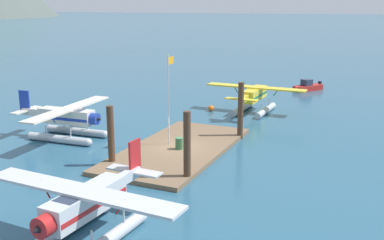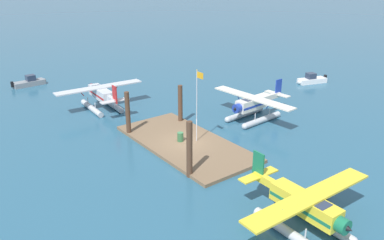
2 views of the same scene
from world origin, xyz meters
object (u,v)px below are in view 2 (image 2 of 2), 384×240
Objects in this scene: fuel_drum at (180,137)px; boat_white_open_north at (311,80)px; seaplane_yellow_stbd_aft at (305,209)px; boat_grey_open_sw at (30,82)px; mooring_buoy at (325,195)px; seaplane_silver_port_aft at (101,96)px; seaplane_cream_bow_centre at (254,106)px; flagpole at (198,99)px.

fuel_drum is 0.19× the size of boat_white_open_north.
boat_grey_open_sw is at bearing -174.54° from seaplane_yellow_stbd_aft.
mooring_buoy is 0.13× the size of boat_grey_open_sw.
mooring_buoy is 28.15m from seaplane_silver_port_aft.
seaplane_silver_port_aft is at bearing -170.56° from mooring_buoy.
boat_white_open_north is (8.09, 29.15, -1.09)m from seaplane_silver_port_aft.
mooring_buoy is 0.06× the size of seaplane_cream_bow_centre.
mooring_buoy is 4.67m from seaplane_yellow_stbd_aft.
fuel_drum is 0.18× the size of boat_grey_open_sw.
boat_grey_open_sw is (-23.42, -33.07, 0.00)m from boat_white_open_north.
seaplane_silver_port_aft and seaplane_cream_bow_centre have the same top height.
boat_white_open_north reaches higher than mooring_buoy.
seaplane_cream_bow_centre is at bearing 92.05° from fuel_drum.
fuel_drum reaches higher than mooring_buoy.
seaplane_yellow_stbd_aft reaches higher than fuel_drum.
flagpole reaches higher than boat_white_open_north.
flagpole is 14.91m from seaplane_yellow_stbd_aft.
fuel_drum is 29.60m from boat_grey_open_sw.
flagpole is 31.09m from boat_grey_open_sw.
seaplane_yellow_stbd_aft is 35.67m from boat_white_open_north.
boat_white_open_north is at bearing 106.96° from seaplane_cream_bow_centre.
boat_grey_open_sw is at bearing -125.30° from boat_white_open_north.
fuel_drum is 0.08× the size of seaplane_yellow_stbd_aft.
boat_white_open_north is 40.52m from boat_grey_open_sw.
flagpole is at bearing 169.54° from seaplane_yellow_stbd_aft.
seaplane_cream_bow_centre is at bearing 153.37° from mooring_buoy.
seaplane_silver_port_aft is (-14.71, -2.97, -2.98)m from flagpole.
flagpole is at bearing -81.44° from seaplane_cream_bow_centre.
mooring_buoy is 0.13× the size of boat_white_open_north.
boat_grey_open_sw is at bearing -168.79° from mooring_buoy.
flagpole is 10.85× the size of mooring_buoy.
boat_white_open_north is (-6.62, 26.18, -4.07)m from flagpole.
seaplane_yellow_stbd_aft is (1.33, -4.30, 1.26)m from mooring_buoy.
flagpole is 0.66× the size of seaplane_cream_bow_centre.
fuel_drum is (-0.97, -1.28, -3.82)m from flagpole.
seaplane_yellow_stbd_aft is (14.36, -2.65, -2.98)m from flagpole.
flagpole reaches higher than fuel_drum.
seaplane_yellow_stbd_aft is at bearing -5.10° from fuel_drum.
seaplane_silver_port_aft and seaplane_yellow_stbd_aft have the same top height.
seaplane_cream_bow_centre is 2.14× the size of boat_grey_open_sw.
flagpole is 0.67× the size of seaplane_yellow_stbd_aft.
mooring_buoy is 0.06× the size of seaplane_silver_port_aft.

